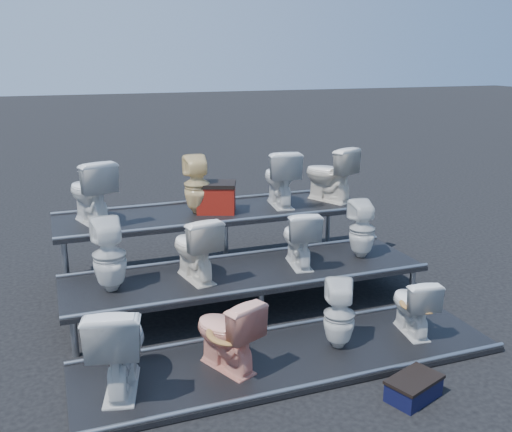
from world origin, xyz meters
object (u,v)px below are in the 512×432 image
object	(u,v)px
toilet_3	(413,305)
toilet_9	(197,185)
toilet_10	(280,178)
toilet_11	(329,174)
red_crate	(216,199)
toilet_2	(339,315)
toilet_5	(195,248)
toilet_6	(299,237)
toilet_8	(90,192)
step_stool	(414,390)
toilet_4	(109,255)
toilet_7	(362,229)
toilet_1	(226,332)
toilet_0	(118,344)

from	to	relation	value
toilet_3	toilet_9	xyz separation A→B (m)	(-1.63, 2.60, 0.87)
toilet_10	toilet_11	xyz separation A→B (m)	(0.77, 0.00, 0.00)
toilet_11	red_crate	bearing A→B (deg)	-23.56
toilet_3	toilet_11	bearing A→B (deg)	-88.45
toilet_2	red_crate	bearing A→B (deg)	-55.75
toilet_5	red_crate	size ratio (longest dim) A/B	1.50
toilet_6	toilet_8	world-z (taller)	toilet_8
toilet_8	step_stool	xyz separation A→B (m)	(2.36, -3.56, -1.18)
toilet_2	step_stool	world-z (taller)	toilet_2
toilet_6	step_stool	size ratio (longest dim) A/B	1.46
toilet_4	toilet_5	xyz separation A→B (m)	(0.93, 0.00, -0.02)
toilet_3	toilet_9	bearing A→B (deg)	-49.22
toilet_11	toilet_9	bearing A→B (deg)	-24.65
toilet_7	step_stool	size ratio (longest dim) A/B	1.51
toilet_1	toilet_2	size ratio (longest dim) A/B	1.04
toilet_10	step_stool	bearing A→B (deg)	94.45
toilet_3	toilet_8	distance (m)	4.07
toilet_2	step_stool	size ratio (longest dim) A/B	1.46
toilet_3	toilet_7	world-z (taller)	toilet_7
toilet_6	red_crate	world-z (taller)	red_crate
toilet_10	toilet_11	size ratio (longest dim) A/B	1.00
toilet_2	red_crate	xyz separation A→B (m)	(-0.51, 2.57, 0.63)
toilet_3	red_crate	world-z (taller)	red_crate
toilet_2	toilet_4	world-z (taller)	toilet_4
toilet_1	step_stool	size ratio (longest dim) A/B	1.53
toilet_2	toilet_7	world-z (taller)	toilet_7
toilet_4	toilet_5	world-z (taller)	toilet_4
toilet_2	toilet_4	bearing A→B (deg)	-9.13
toilet_11	step_stool	size ratio (longest dim) A/B	1.67
toilet_9	step_stool	world-z (taller)	toilet_9
toilet_0	red_crate	bearing A→B (deg)	-109.23
toilet_8	toilet_9	world-z (taller)	toilet_8
toilet_6	toilet_5	bearing A→B (deg)	9.08
toilet_0	step_stool	bearing A→B (deg)	171.67
toilet_1	step_stool	world-z (taller)	toilet_1
step_stool	toilet_11	bearing A→B (deg)	54.46
toilet_0	toilet_3	size ratio (longest dim) A/B	1.33
toilet_9	toilet_10	size ratio (longest dim) A/B	0.97
toilet_3	step_stool	world-z (taller)	toilet_3
toilet_6	toilet_11	bearing A→B (deg)	-119.92
toilet_8	toilet_5	bearing A→B (deg)	109.64
toilet_6	toilet_7	bearing A→B (deg)	-170.92
toilet_1	toilet_7	bearing A→B (deg)	-173.09
toilet_7	toilet_9	xyz separation A→B (m)	(-1.76, 1.30, 0.43)
red_crate	toilet_4	bearing A→B (deg)	-120.17
toilet_6	red_crate	xyz separation A→B (m)	(-0.65, 1.27, 0.23)
toilet_0	toilet_1	xyz separation A→B (m)	(0.98, 0.00, -0.06)
toilet_0	toilet_2	distance (m)	2.17
toilet_8	toilet_10	size ratio (longest dim) A/B	1.03
toilet_7	toilet_9	distance (m)	2.23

